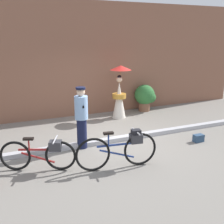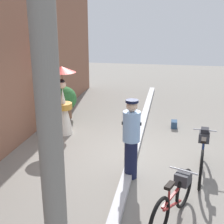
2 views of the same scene
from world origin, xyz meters
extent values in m
plane|color=gray|center=(0.00, 0.00, 0.00)|extent=(30.00, 30.00, 0.00)
cube|color=#B2B2B7|center=(0.00, 0.00, 0.06)|extent=(14.00, 0.20, 0.12)
torus|color=black|center=(-1.64, -1.07, 0.34)|extent=(0.65, 0.31, 0.68)
torus|color=black|center=(-2.55, -0.70, 0.34)|extent=(0.65, 0.31, 0.68)
cube|color=maroon|center=(-2.10, -0.88, 0.49)|extent=(0.78, 0.35, 0.04)
cube|color=maroon|center=(-2.10, -0.88, 0.30)|extent=(0.68, 0.31, 0.26)
cylinder|color=maroon|center=(-2.26, -0.82, 0.59)|extent=(0.03, 0.03, 0.28)
cube|color=black|center=(-2.26, -0.82, 0.74)|extent=(0.24, 0.17, 0.05)
cylinder|color=silver|center=(-1.74, -1.03, 0.72)|extent=(0.21, 0.45, 0.03)
cube|color=#333338|center=(-1.74, -1.03, 0.58)|extent=(0.32, 0.30, 0.20)
torus|color=black|center=(0.07, -1.54, 0.38)|extent=(0.77, 0.15, 0.77)
torus|color=black|center=(-1.01, -1.40, 0.38)|extent=(0.77, 0.15, 0.77)
cube|color=navy|center=(-0.47, -1.47, 0.56)|extent=(0.91, 0.16, 0.04)
cube|color=navy|center=(-0.47, -1.47, 0.34)|extent=(0.79, 0.14, 0.29)
cylinder|color=navy|center=(-0.66, -1.44, 0.68)|extent=(0.03, 0.03, 0.32)
cube|color=black|center=(-0.66, -1.44, 0.84)|extent=(0.23, 0.12, 0.05)
cylinder|color=silver|center=(-0.04, -1.52, 0.83)|extent=(0.09, 0.48, 0.03)
cube|color=#333338|center=(-0.04, -1.52, 0.66)|extent=(0.29, 0.25, 0.20)
cube|color=black|center=(-0.04, -1.52, 0.79)|extent=(0.22, 0.18, 0.14)
cylinder|color=#141938|center=(-0.84, -0.06, 0.40)|extent=(0.26, 0.26, 0.80)
cylinder|color=#8CB2E0|center=(-0.84, -0.06, 1.10)|extent=(0.34, 0.34, 0.60)
sphere|color=#D8B293|center=(-0.84, -0.06, 1.50)|extent=(0.22, 0.22, 0.22)
cylinder|color=black|center=(-0.84, -0.06, 1.60)|extent=(0.25, 0.25, 0.05)
cube|color=black|center=(-0.84, -0.06, 1.16)|extent=(0.05, 0.38, 0.06)
cone|color=silver|center=(1.21, 2.08, 0.64)|extent=(0.48, 0.48, 1.29)
cylinder|color=#C1842D|center=(1.21, 2.08, 0.80)|extent=(0.49, 0.49, 0.16)
sphere|color=beige|center=(1.21, 2.08, 1.39)|extent=(0.21, 0.21, 0.21)
sphere|color=black|center=(1.21, 2.08, 1.47)|extent=(0.16, 0.16, 0.16)
cylinder|color=olive|center=(1.27, 2.09, 1.52)|extent=(0.02, 0.02, 0.55)
cone|color=red|center=(1.27, 2.09, 1.79)|extent=(0.76, 0.76, 0.16)
cylinder|color=brown|center=(2.51, 2.52, 0.17)|extent=(0.43, 0.43, 0.33)
sphere|color=#2D6B33|center=(2.51, 2.52, 0.65)|extent=(0.79, 0.79, 0.79)
sphere|color=#2D6B33|center=(2.70, 2.40, 0.55)|extent=(0.43, 0.43, 0.43)
cube|color=navy|center=(2.27, -0.94, 0.10)|extent=(0.29, 0.17, 0.21)
cube|color=#243951|center=(2.27, -0.99, 0.16)|extent=(0.24, 0.06, 0.07)
cylinder|color=slate|center=(-4.36, 0.09, 2.40)|extent=(0.18, 0.18, 4.80)
camera|label=1|loc=(-2.76, -6.51, 2.85)|focal=43.56mm
camera|label=2|loc=(-6.21, -0.72, 3.08)|focal=47.86mm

